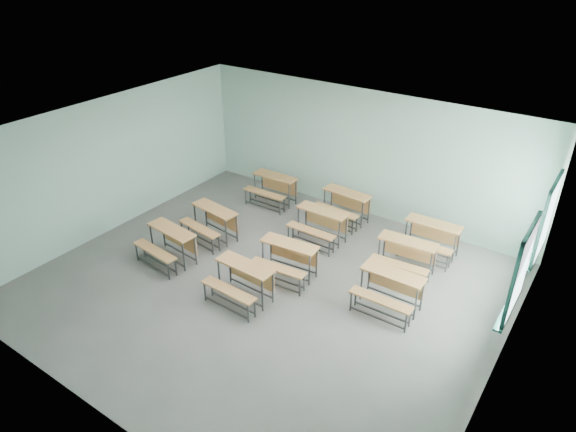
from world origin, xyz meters
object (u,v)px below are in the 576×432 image
at_px(desk_unit_r1c1, 287,256).
at_px(desk_unit_r2c2, 405,253).
at_px(desk_unit_r0c1, 242,278).
at_px(desk_unit_r3c1, 344,202).
at_px(desk_unit_r1c0, 212,219).
at_px(desk_unit_r2c1, 320,221).
at_px(desk_unit_r0c0, 168,241).
at_px(desk_unit_r1c2, 390,286).
at_px(desk_unit_r3c0, 273,185).
at_px(desk_unit_r3c2, 431,235).

distance_m(desk_unit_r1c1, desk_unit_r2c2, 2.48).
bearing_deg(desk_unit_r0c1, desk_unit_r3c1, 90.64).
distance_m(desk_unit_r1c0, desk_unit_r2c1, 2.53).
bearing_deg(desk_unit_r1c0, desk_unit_r0c0, -88.06).
height_order(desk_unit_r1c2, desk_unit_r2c1, same).
height_order(desk_unit_r1c2, desk_unit_r3c1, same).
bearing_deg(desk_unit_r1c0, desk_unit_r1c1, 0.87).
bearing_deg(desk_unit_r2c1, desk_unit_r2c2, -2.90).
distance_m(desk_unit_r1c0, desk_unit_r1c1, 2.35).
bearing_deg(desk_unit_r1c0, desk_unit_r2c2, 23.38).
bearing_deg(desk_unit_r1c1, desk_unit_r3c1, 88.79).
relative_size(desk_unit_r1c0, desk_unit_r1c1, 1.02).
xyz_separation_m(desk_unit_r0c0, desk_unit_r1c2, (4.66, 1.21, 0.00)).
relative_size(desk_unit_r2c2, desk_unit_r3c0, 1.04).
distance_m(desk_unit_r1c1, desk_unit_r3c1, 2.79).
relative_size(desk_unit_r3c1, desk_unit_r3c2, 1.03).
bearing_deg(desk_unit_r3c1, desk_unit_r1c1, -82.04).
height_order(desk_unit_r0c0, desk_unit_r3c1, same).
xyz_separation_m(desk_unit_r2c2, desk_unit_r3c1, (-2.18, 1.29, 0.00)).
bearing_deg(desk_unit_r3c1, desk_unit_r2c2, -26.69).
distance_m(desk_unit_r0c0, desk_unit_r1c0, 1.26).
xyz_separation_m(desk_unit_r2c2, desk_unit_r3c2, (0.17, 1.02, 0.00)).
height_order(desk_unit_r1c1, desk_unit_r2c2, same).
distance_m(desk_unit_r0c0, desk_unit_r3c1, 4.39).
bearing_deg(desk_unit_r0c0, desk_unit_r2c1, 55.20).
relative_size(desk_unit_r1c1, desk_unit_r2c2, 1.01).
height_order(desk_unit_r0c0, desk_unit_r3c0, same).
xyz_separation_m(desk_unit_r0c0, desk_unit_r2c1, (2.27, 2.60, 0.00)).
height_order(desk_unit_r1c0, desk_unit_r3c0, same).
distance_m(desk_unit_r0c0, desk_unit_r3c0, 3.55).
xyz_separation_m(desk_unit_r2c1, desk_unit_r3c0, (-2.04, 0.95, 0.00)).
relative_size(desk_unit_r2c1, desk_unit_r2c2, 0.96).
relative_size(desk_unit_r0c0, desk_unit_r1c0, 0.99).
height_order(desk_unit_r2c2, desk_unit_r3c2, same).
bearing_deg(desk_unit_r0c1, desk_unit_r1c1, 77.75).
bearing_deg(desk_unit_r1c2, desk_unit_r2c2, 99.52).
height_order(desk_unit_r0c1, desk_unit_r2c2, same).
bearing_deg(desk_unit_r0c0, desk_unit_r1c0, 90.51).
height_order(desk_unit_r1c0, desk_unit_r3c1, same).
height_order(desk_unit_r0c0, desk_unit_r1c1, same).
bearing_deg(desk_unit_r1c2, desk_unit_r1c0, 179.10).
relative_size(desk_unit_r1c0, desk_unit_r2c2, 1.03).
height_order(desk_unit_r0c0, desk_unit_r1c0, same).
xyz_separation_m(desk_unit_r0c1, desk_unit_r2c1, (0.09, 2.76, 0.00)).
distance_m(desk_unit_r1c1, desk_unit_r1c2, 2.22).
bearing_deg(desk_unit_r2c1, desk_unit_r3c1, 90.48).
xyz_separation_m(desk_unit_r1c1, desk_unit_r2c1, (-0.20, 1.63, 0.00)).
xyz_separation_m(desk_unit_r3c0, desk_unit_r3c1, (2.04, 0.21, 0.00)).
xyz_separation_m(desk_unit_r0c0, desk_unit_r3c1, (2.27, 3.75, 0.00)).
bearing_deg(desk_unit_r0c1, desk_unit_r0c0, 177.82).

